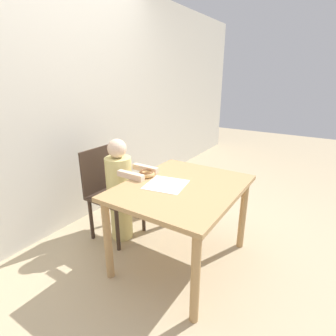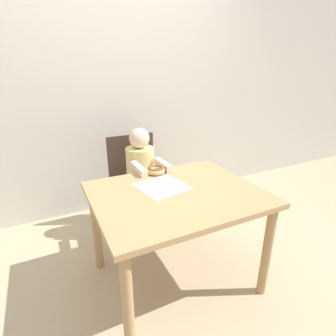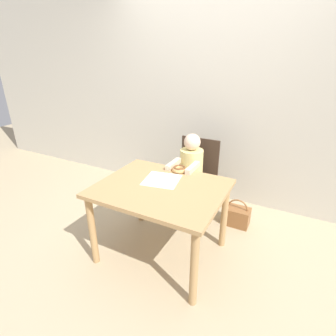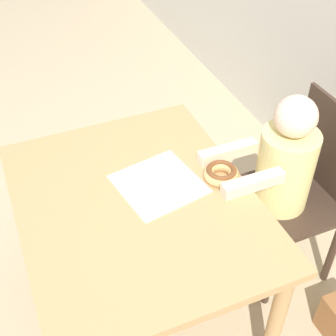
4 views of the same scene
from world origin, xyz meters
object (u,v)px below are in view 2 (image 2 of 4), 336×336
at_px(chair, 137,181).
at_px(handbag, 184,204).
at_px(child_figure, 142,183).
at_px(donut, 156,170).

relative_size(chair, handbag, 2.84).
height_order(chair, child_figure, child_figure).
height_order(child_figure, donut, child_figure).
bearing_deg(donut, chair, 90.60).
relative_size(chair, donut, 6.29).
bearing_deg(donut, handbag, 40.34).
xyz_separation_m(chair, handbag, (0.51, -0.01, -0.36)).
relative_size(child_figure, handbag, 3.19).
relative_size(child_figure, donut, 7.08).
height_order(donut, handbag, donut).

